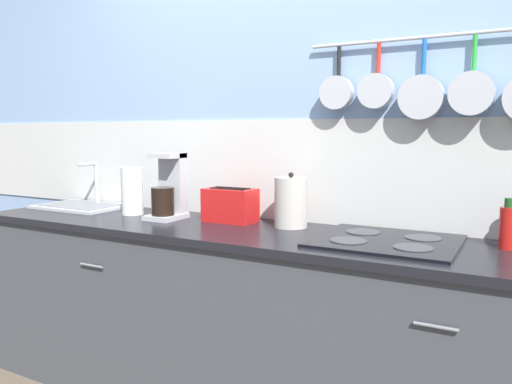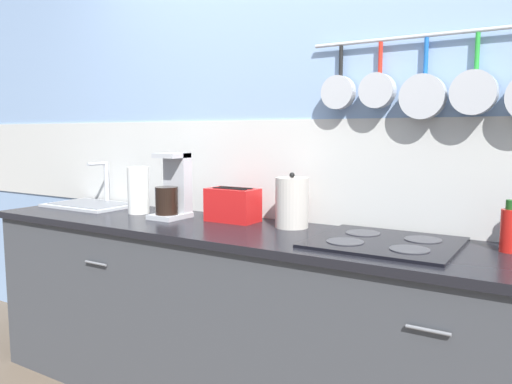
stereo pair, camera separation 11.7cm
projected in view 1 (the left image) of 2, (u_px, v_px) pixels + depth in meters
name	position (u px, v px, depth m)	size (l,w,h in m)	color
wall_back	(298.00, 142.00, 2.45)	(7.20, 0.15, 2.60)	#84A3CC
cabinet_base	(265.00, 331.00, 2.26)	(3.09, 0.57, 0.85)	#3F4247
countertop	(265.00, 235.00, 2.20)	(3.13, 0.59, 0.03)	black
sink_basin	(82.00, 204.00, 2.91)	(0.51, 0.34, 0.26)	#B7BABF
paper_towel_roll	(132.00, 191.00, 2.65)	(0.11, 0.11, 0.25)	white
coffee_maker	(169.00, 191.00, 2.52)	(0.15, 0.19, 0.33)	#B7BABF
toaster	(230.00, 205.00, 2.44)	(0.27, 0.15, 0.17)	red
kettle	(291.00, 202.00, 2.29)	(0.15, 0.15, 0.25)	beige
cooktop	(386.00, 241.00, 1.98)	(0.55, 0.49, 0.01)	black
bottle_sesame_oil	(508.00, 227.00, 1.86)	(0.06, 0.06, 0.19)	red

